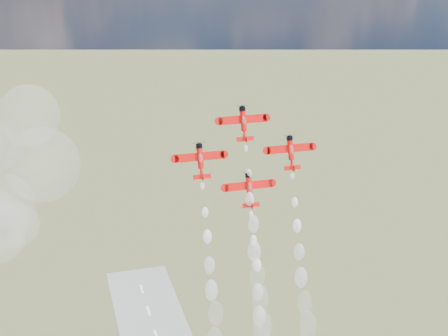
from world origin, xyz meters
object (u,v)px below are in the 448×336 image
plane_right (291,152)px  plane_slot (249,189)px  plane_lead (244,123)px  plane_left (200,160)px

plane_right → plane_slot: size_ratio=1.00×
plane_right → plane_slot: bearing=-167.2°
plane_right → plane_slot: 14.95m
plane_lead → plane_slot: (0.00, -5.58, -16.21)m
plane_lead → plane_right: size_ratio=1.00×
plane_left → plane_right: bearing=0.0°
plane_right → plane_left: bearing=180.0°
plane_lead → plane_slot: 17.15m
plane_lead → plane_right: bearing=-12.8°
plane_lead → plane_left: bearing=-167.2°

